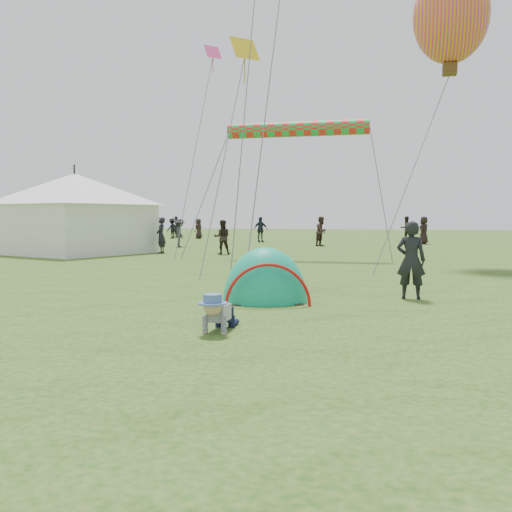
% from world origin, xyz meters
% --- Properties ---
extents(ground, '(140.00, 140.00, 0.00)m').
position_xyz_m(ground, '(0.00, 0.00, 0.00)').
color(ground, '#1D4C12').
extents(crawling_toddler, '(0.58, 0.83, 0.63)m').
position_xyz_m(crawling_toddler, '(-1.06, 0.05, 0.31)').
color(crawling_toddler, black).
rests_on(crawling_toddler, ground).
extents(popup_tent, '(2.11, 1.91, 2.27)m').
position_xyz_m(popup_tent, '(-1.03, 3.25, 0.00)').
color(popup_tent, '#09805A').
rests_on(popup_tent, ground).
extents(standing_adult, '(0.63, 0.43, 1.67)m').
position_xyz_m(standing_adult, '(1.92, 4.38, 0.84)').
color(standing_adult, black).
rests_on(standing_adult, ground).
extents(event_marquee, '(7.60, 7.60, 4.08)m').
position_xyz_m(event_marquee, '(-13.24, 16.16, 2.04)').
color(event_marquee, white).
rests_on(event_marquee, ground).
extents(crowd_person_0, '(0.63, 0.72, 1.65)m').
position_xyz_m(crowd_person_0, '(-17.86, 19.41, 0.83)').
color(crowd_person_0, black).
rests_on(crowd_person_0, ground).
extents(crowd_person_1, '(0.94, 0.84, 1.60)m').
position_xyz_m(crowd_person_1, '(-6.24, 17.15, 0.80)').
color(crowd_person_1, black).
rests_on(crowd_person_1, ground).
extents(crowd_person_3, '(1.05, 1.21, 1.63)m').
position_xyz_m(crowd_person_3, '(-10.44, 22.57, 0.81)').
color(crowd_person_3, '#2C2E32').
rests_on(crowd_person_3, ground).
extents(crowd_person_4, '(0.78, 0.99, 1.76)m').
position_xyz_m(crowd_person_4, '(3.37, 29.45, 0.88)').
color(crowd_person_4, black).
rests_on(crowd_person_4, ground).
extents(crowd_person_6, '(0.50, 0.68, 1.72)m').
position_xyz_m(crowd_person_6, '(-9.35, 17.29, 0.86)').
color(crowd_person_6, black).
rests_on(crowd_person_6, ground).
extents(crowd_person_7, '(1.07, 1.00, 1.77)m').
position_xyz_m(crowd_person_7, '(2.37, 35.37, 0.89)').
color(crowd_person_7, black).
rests_on(crowd_person_7, ground).
extents(crowd_person_9, '(1.00, 1.20, 1.61)m').
position_xyz_m(crowd_person_9, '(-15.89, 34.82, 0.81)').
color(crowd_person_9, black).
rests_on(crowd_person_9, ground).
extents(crowd_person_10, '(0.74, 0.90, 1.58)m').
position_xyz_m(crowd_person_10, '(-13.59, 34.69, 0.79)').
color(crowd_person_10, black).
rests_on(crowd_person_10, ground).
extents(crowd_person_12, '(0.75, 0.77, 1.78)m').
position_xyz_m(crowd_person_12, '(-16.18, 36.52, 0.89)').
color(crowd_person_12, black).
rests_on(crowd_person_12, ground).
extents(crowd_person_13, '(0.98, 1.06, 1.76)m').
position_xyz_m(crowd_person_13, '(-2.65, 25.60, 0.88)').
color(crowd_person_13, '#392523').
rests_on(crowd_person_13, ground).
extents(crowd_person_14, '(1.08, 0.60, 1.73)m').
position_xyz_m(crowd_person_14, '(-7.38, 29.85, 0.87)').
color(crowd_person_14, '#1E2331').
rests_on(crowd_person_14, ground).
extents(balloon_kite, '(2.73, 2.73, 3.83)m').
position_xyz_m(balloon_kite, '(3.44, 14.28, 8.89)').
color(balloon_kite, orange).
extents(rainbow_tube_kite, '(5.98, 0.64, 0.64)m').
position_xyz_m(rainbow_tube_kite, '(-2.48, 15.73, 5.43)').
color(rainbow_tube_kite, red).
extents(diamond_kite_5, '(0.79, 0.79, 0.65)m').
position_xyz_m(diamond_kite_5, '(-6.71, 17.34, 9.32)').
color(diamond_kite_5, '#E8418B').
extents(diamond_kite_7, '(1.06, 1.06, 0.86)m').
position_xyz_m(diamond_kite_7, '(-3.76, 11.91, 7.77)').
color(diamond_kite_7, gold).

